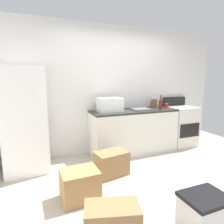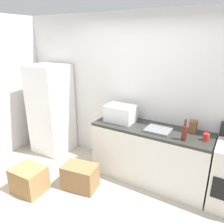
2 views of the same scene
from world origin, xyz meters
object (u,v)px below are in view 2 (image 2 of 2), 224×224
object	(u,v)px
wine_bottle	(184,133)
cardboard_box_large	(29,180)
coffee_mug	(206,137)
cardboard_box_small	(80,177)
microwave	(121,113)
knife_block	(193,127)
refrigerator	(51,109)

from	to	relation	value
wine_bottle	cardboard_box_large	distance (m)	2.35
coffee_mug	cardboard_box_small	bearing A→B (deg)	-155.34
microwave	coffee_mug	size ratio (longest dim) A/B	4.60
knife_block	cardboard_box_small	xyz separation A→B (m)	(-1.38, -0.90, -0.80)
refrigerator	microwave	distance (m)	1.53
knife_block	cardboard_box_small	bearing A→B (deg)	-146.81
microwave	cardboard_box_small	bearing A→B (deg)	-109.36
cardboard_box_large	knife_block	bearing A→B (deg)	34.11
refrigerator	knife_block	distance (m)	2.64
refrigerator	cardboard_box_small	distance (m)	1.58
wine_bottle	cardboard_box_small	distance (m)	1.67
wine_bottle	cardboard_box_large	world-z (taller)	wine_bottle
microwave	coffee_mug	distance (m)	1.32
refrigerator	coffee_mug	xyz separation A→B (m)	(2.83, 0.02, 0.09)
wine_bottle	microwave	bearing A→B (deg)	170.45
knife_block	cardboard_box_large	size ratio (longest dim) A/B	0.39
refrigerator	knife_block	bearing A→B (deg)	4.32
knife_block	wine_bottle	bearing A→B (deg)	-99.43
cardboard_box_large	coffee_mug	bearing A→B (deg)	28.12
microwave	knife_block	world-z (taller)	microwave
wine_bottle	cardboard_box_small	world-z (taller)	wine_bottle
coffee_mug	knife_block	world-z (taller)	knife_block
wine_bottle	knife_block	world-z (taller)	wine_bottle
microwave	coffee_mug	bearing A→B (deg)	-1.76
wine_bottle	cardboard_box_large	size ratio (longest dim) A/B	0.64
microwave	wine_bottle	distance (m)	1.08
wine_bottle	cardboard_box_large	xyz separation A→B (m)	(-1.94, -1.04, -0.82)
microwave	cardboard_box_small	xyz separation A→B (m)	(-0.27, -0.77, -0.84)
knife_block	refrigerator	bearing A→B (deg)	-175.68
microwave	wine_bottle	size ratio (longest dim) A/B	1.53
microwave	cardboard_box_large	distance (m)	1.72
coffee_mug	cardboard_box_large	distance (m)	2.61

